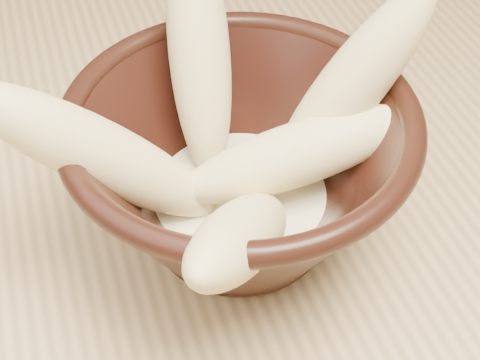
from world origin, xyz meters
name	(u,v)px	position (x,y,z in m)	size (l,w,h in m)	color
table	(395,228)	(0.00, 0.00, 0.67)	(1.20, 0.80, 0.75)	tan
bowl	(240,169)	(-0.16, -0.03, 0.82)	(0.23, 0.23, 0.13)	black
milk_puddle	(240,200)	(-0.16, -0.03, 0.79)	(0.13, 0.13, 0.02)	#FAF2C9
banana_upright	(199,52)	(-0.17, 0.04, 0.87)	(0.04, 0.04, 0.18)	#F9E493
banana_left	(103,156)	(-0.25, -0.02, 0.86)	(0.04, 0.04, 0.18)	#F9E493
banana_right	(348,90)	(-0.08, -0.02, 0.87)	(0.04, 0.04, 0.17)	#F9E493
banana_across	(297,154)	(-0.12, -0.04, 0.84)	(0.04, 0.04, 0.17)	#F9E493
banana_front	(241,237)	(-0.18, -0.10, 0.84)	(0.04, 0.04, 0.16)	#F9E493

